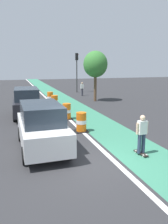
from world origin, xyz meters
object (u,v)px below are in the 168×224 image
object	(u,v)px
traffic_light_corner	(77,66)
pedestrian_crossing	(82,89)
parked_suv_second	(27,102)
traffic_barrel_far	(50,98)
traffic_barrel_mid	(67,112)
parked_suv_nearest	(42,126)
street_tree_sidewalk	(95,64)
traffic_barrel_front	(81,122)
traffic_barrel_back	(55,102)
skateboarder_on_lane	(142,134)

from	to	relation	value
traffic_light_corner	pedestrian_crossing	xyz separation A→B (m)	(-0.32, -3.40, -2.64)
parked_suv_second	traffic_barrel_far	distance (m)	5.78
pedestrian_crossing	traffic_barrel_mid	bearing A→B (deg)	-112.21
parked_suv_nearest	street_tree_sidewalk	world-z (taller)	street_tree_sidewalk
parked_suv_nearest	pedestrian_crossing	size ratio (longest dim) A/B	2.87
traffic_barrel_far	street_tree_sidewalk	size ratio (longest dim) A/B	0.22
parked_suv_nearest	traffic_barrel_front	size ratio (longest dim) A/B	4.24
parked_suv_nearest	traffic_barrel_front	world-z (taller)	parked_suv_nearest
parked_suv_second	traffic_barrel_mid	distance (m)	3.10
traffic_barrel_mid	traffic_barrel_back	size ratio (longest dim) A/B	1.00
parked_suv_second	traffic_barrel_back	distance (m)	3.64
traffic_light_corner	street_tree_sidewalk	size ratio (longest dim) A/B	1.02
traffic_barrel_back	skateboarder_on_lane	bearing A→B (deg)	-82.47
traffic_barrel_back	parked_suv_nearest	bearing A→B (deg)	-103.68
traffic_barrel_mid	traffic_barrel_back	world-z (taller)	same
traffic_barrel_front	street_tree_sidewalk	bearing A→B (deg)	65.66
parked_suv_nearest	pedestrian_crossing	world-z (taller)	parked_suv_nearest
traffic_barrel_back	street_tree_sidewalk	world-z (taller)	street_tree_sidewalk
traffic_barrel_far	pedestrian_crossing	bearing A→B (deg)	42.68
traffic_barrel_far	traffic_barrel_front	bearing A→B (deg)	-89.54
traffic_barrel_mid	street_tree_sidewalk	world-z (taller)	street_tree_sidewalk
traffic_barrel_front	traffic_barrel_mid	size ratio (longest dim) A/B	1.00
traffic_barrel_front	traffic_barrel_mid	world-z (taller)	same
pedestrian_crossing	street_tree_sidewalk	world-z (taller)	street_tree_sidewalk
traffic_barrel_back	traffic_barrel_far	size ratio (longest dim) A/B	1.00
traffic_barrel_mid	traffic_light_corner	distance (m)	15.55
traffic_barrel_front	traffic_barrel_back	distance (m)	7.49
traffic_light_corner	parked_suv_second	bearing A→B (deg)	-120.00
parked_suv_second	pedestrian_crossing	world-z (taller)	parked_suv_second
traffic_barrel_far	street_tree_sidewalk	world-z (taller)	street_tree_sidewalk
parked_suv_nearest	skateboarder_on_lane	bearing A→B (deg)	-26.93
skateboarder_on_lane	pedestrian_crossing	xyz separation A→B (m)	(3.04, 18.16, -0.05)
parked_suv_nearest	traffic_barrel_back	bearing A→B (deg)	76.32
skateboarder_on_lane	parked_suv_nearest	size ratio (longest dim) A/B	0.37
traffic_barrel_back	traffic_barrel_mid	bearing A→B (deg)	-89.60
traffic_barrel_far	pedestrian_crossing	world-z (taller)	pedestrian_crossing
parked_suv_nearest	traffic_barrel_back	xyz separation A→B (m)	(2.31, 9.51, -0.50)
parked_suv_nearest	traffic_light_corner	distance (m)	21.04
parked_suv_nearest	traffic_barrel_back	distance (m)	9.80
traffic_barrel_back	street_tree_sidewalk	bearing A→B (deg)	28.15
skateboarder_on_lane	traffic_barrel_mid	xyz separation A→B (m)	(-1.48, 7.09, -0.38)
traffic_light_corner	skateboarder_on_lane	bearing A→B (deg)	-98.85
pedestrian_crossing	street_tree_sidewalk	size ratio (longest dim) A/B	0.32
parked_suv_nearest	traffic_barrel_front	distance (m)	3.20
street_tree_sidewalk	traffic_barrel_front	bearing A→B (deg)	-114.34
traffic_barrel_front	traffic_barrel_far	bearing A→B (deg)	90.46
traffic_barrel_mid	traffic_barrel_back	bearing A→B (deg)	90.40
parked_suv_second	traffic_barrel_front	size ratio (longest dim) A/B	4.28
street_tree_sidewalk	traffic_barrel_mid	bearing A→B (deg)	-123.92
parked_suv_nearest	street_tree_sidewalk	size ratio (longest dim) A/B	0.92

